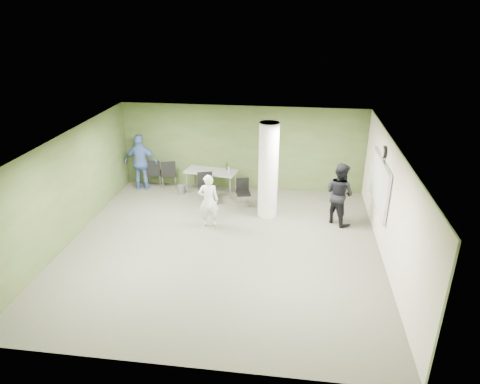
# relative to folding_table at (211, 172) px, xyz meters

# --- Properties ---
(floor) EXTENTS (8.00, 8.00, 0.00)m
(floor) POSITION_rel_folding_table_xyz_m (0.93, -3.37, -0.74)
(floor) COLOR #4D4B3C
(floor) RESTS_ON ground
(ceiling) EXTENTS (8.00, 8.00, 0.00)m
(ceiling) POSITION_rel_folding_table_xyz_m (0.93, -3.37, 2.06)
(ceiling) COLOR white
(ceiling) RESTS_ON wall_back
(wall_back) EXTENTS (8.00, 2.80, 0.02)m
(wall_back) POSITION_rel_folding_table_xyz_m (0.93, 0.63, 0.66)
(wall_back) COLOR #424F25
(wall_back) RESTS_ON floor
(wall_left) EXTENTS (0.02, 8.00, 2.80)m
(wall_left) POSITION_rel_folding_table_xyz_m (-3.07, -3.37, 0.66)
(wall_left) COLOR #424F25
(wall_left) RESTS_ON floor
(wall_right_cream) EXTENTS (0.02, 8.00, 2.80)m
(wall_right_cream) POSITION_rel_folding_table_xyz_m (4.93, -3.37, 0.66)
(wall_right_cream) COLOR beige
(wall_right_cream) RESTS_ON floor
(column) EXTENTS (0.56, 0.56, 2.80)m
(column) POSITION_rel_folding_table_xyz_m (1.93, -1.37, 0.66)
(column) COLOR silver
(column) RESTS_ON floor
(whiteboard) EXTENTS (0.05, 2.30, 1.30)m
(whiteboard) POSITION_rel_folding_table_xyz_m (4.85, -2.17, 0.76)
(whiteboard) COLOR silver
(whiteboard) RESTS_ON wall_right_cream
(wall_clock) EXTENTS (0.06, 0.32, 0.32)m
(wall_clock) POSITION_rel_folding_table_xyz_m (4.85, -2.17, 1.61)
(wall_clock) COLOR black
(wall_clock) RESTS_ON wall_right_cream
(folding_table) EXTENTS (1.75, 0.97, 1.04)m
(folding_table) POSITION_rel_folding_table_xyz_m (0.00, 0.00, 0.00)
(folding_table) COLOR gray
(folding_table) RESTS_ON floor
(wastebasket) EXTENTS (0.25, 0.25, 0.29)m
(wastebasket) POSITION_rel_folding_table_xyz_m (-0.99, -0.17, -0.59)
(wastebasket) COLOR #4C4C4C
(wastebasket) RESTS_ON floor
(chair_back_left) EXTENTS (0.58, 0.58, 1.01)m
(chair_back_left) POSITION_rel_folding_table_xyz_m (-2.01, 0.18, -0.14)
(chair_back_left) COLOR black
(chair_back_left) RESTS_ON floor
(chair_back_right) EXTENTS (0.64, 0.64, 1.01)m
(chair_back_right) POSITION_rel_folding_table_xyz_m (-1.50, 0.19, -0.15)
(chair_back_right) COLOR black
(chair_back_right) RESTS_ON floor
(chair_table_left) EXTENTS (0.61, 0.61, 0.97)m
(chair_table_left) POSITION_rel_folding_table_xyz_m (-0.04, -0.74, -0.17)
(chair_table_left) COLOR black
(chair_table_left) RESTS_ON floor
(chair_table_right) EXTENTS (0.51, 0.51, 0.84)m
(chair_table_right) POSITION_rel_folding_table_xyz_m (1.13, -0.74, -0.25)
(chair_table_right) COLOR black
(chair_table_right) RESTS_ON floor
(woman_white) EXTENTS (0.62, 0.48, 1.52)m
(woman_white) POSITION_rel_folding_table_xyz_m (0.35, -2.22, 0.02)
(woman_white) COLOR silver
(woman_white) RESTS_ON floor
(man_black) EXTENTS (1.09, 1.09, 1.79)m
(man_black) POSITION_rel_folding_table_xyz_m (3.94, -1.57, 0.16)
(man_black) COLOR black
(man_black) RESTS_ON floor
(man_blue) EXTENTS (1.13, 0.50, 1.90)m
(man_blue) POSITION_rel_folding_table_xyz_m (-2.36, 0.03, 0.21)
(man_blue) COLOR #4663AE
(man_blue) RESTS_ON floor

